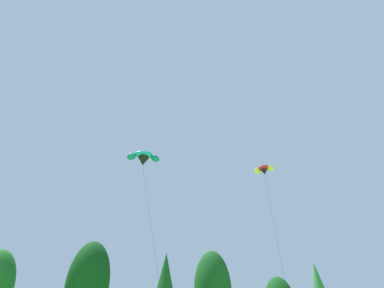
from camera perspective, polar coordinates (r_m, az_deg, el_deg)
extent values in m
ellipsoid|color=#0F3D14|center=(46.21, -19.32, -23.95)|extent=(5.69, 5.69, 11.30)
ellipsoid|color=teal|center=(31.28, -9.20, -2.04)|extent=(2.09, 1.43, 0.75)
ellipsoid|color=#0F666B|center=(31.10, -7.05, -2.76)|extent=(1.14, 1.05, 0.96)
ellipsoid|color=#0F666B|center=(31.16, -11.46, -2.37)|extent=(1.22, 1.10, 0.96)
cone|color=black|center=(30.99, -9.33, -3.30)|extent=(1.27, 1.27, 0.93)
cylinder|color=black|center=(22.60, -7.93, -14.58)|extent=(0.24, 11.06, 15.49)
ellipsoid|color=red|center=(37.27, 13.52, -4.49)|extent=(1.56, 1.55, 0.79)
ellipsoid|color=yellow|center=(37.06, 14.83, -4.52)|extent=(0.91, 0.99, 0.88)
ellipsoid|color=yellow|center=(37.28, 12.32, -5.09)|extent=(0.99, 0.92, 0.88)
cone|color=black|center=(37.10, 13.65, -5.24)|extent=(1.06, 1.06, 0.65)
cylinder|color=black|center=(27.19, 15.51, -15.03)|extent=(7.81, 11.48, 17.32)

